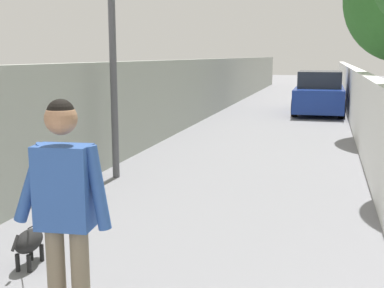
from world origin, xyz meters
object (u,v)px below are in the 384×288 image
person_skateboarder (65,203)px  lamp_post (112,7)px  dog (31,239)px  car_near (319,94)px

person_skateboarder → lamp_post: bearing=20.5°
dog → car_near: car_near is taller
lamp_post → dog: size_ratio=2.74×
dog → car_near: size_ratio=0.37×
lamp_post → dog: (-3.62, -0.68, -2.61)m
dog → person_skateboarder: bearing=-137.3°
lamp_post → car_near: (10.92, -3.24, -2.17)m
lamp_post → car_near: size_ratio=1.01×
person_skateboarder → car_near: person_skateboarder is taller
lamp_post → dog: lamp_post is taller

